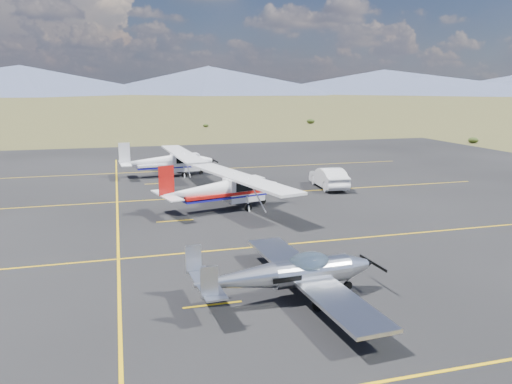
{
  "coord_description": "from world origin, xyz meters",
  "views": [
    {
      "loc": [
        -5.75,
        -18.82,
        7.16
      ],
      "look_at": [
        1.25,
        6.37,
        1.6
      ],
      "focal_mm": 35.0,
      "sensor_mm": 36.0,
      "label": 1
    }
  ],
  "objects_px": {
    "aircraft_low_wing": "(291,274)",
    "aircraft_plain": "(169,161)",
    "aircraft_cessna": "(224,188)",
    "sedan": "(329,178)"
  },
  "relations": [
    {
      "from": "aircraft_low_wing",
      "to": "aircraft_plain",
      "type": "height_order",
      "value": "aircraft_plain"
    },
    {
      "from": "aircraft_low_wing",
      "to": "aircraft_cessna",
      "type": "distance_m",
      "value": 13.08
    },
    {
      "from": "aircraft_cessna",
      "to": "sedan",
      "type": "bearing_deg",
      "value": 12.07
    },
    {
      "from": "aircraft_cessna",
      "to": "aircraft_plain",
      "type": "bearing_deg",
      "value": 84.78
    },
    {
      "from": "aircraft_low_wing",
      "to": "aircraft_plain",
      "type": "relative_size",
      "value": 0.79
    },
    {
      "from": "aircraft_plain",
      "to": "sedan",
      "type": "bearing_deg",
      "value": -41.12
    },
    {
      "from": "aircraft_plain",
      "to": "aircraft_cessna",
      "type": "bearing_deg",
      "value": -85.04
    },
    {
      "from": "aircraft_cessna",
      "to": "aircraft_low_wing",
      "type": "bearing_deg",
      "value": -106.33
    },
    {
      "from": "aircraft_cessna",
      "to": "aircraft_plain",
      "type": "height_order",
      "value": "aircraft_cessna"
    },
    {
      "from": "aircraft_cessna",
      "to": "sedan",
      "type": "xyz_separation_m",
      "value": [
        8.56,
        4.26,
        -0.53
      ]
    }
  ]
}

